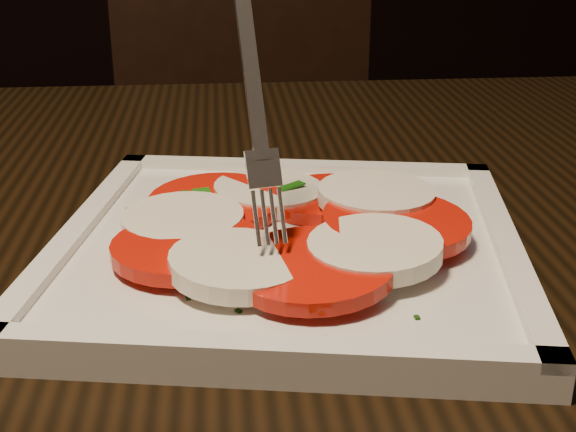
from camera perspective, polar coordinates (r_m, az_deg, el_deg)
table at (r=0.62m, az=-1.71°, el=-7.84°), size 1.27×0.92×0.75m
chair at (r=1.28m, az=-2.08°, el=2.65°), size 0.45×0.45×0.93m
plate at (r=0.49m, az=0.00°, el=-2.45°), size 0.34×0.34×0.01m
caprese_salad at (r=0.48m, az=-0.00°, el=-0.57°), size 0.21×0.24×0.03m
fork at (r=0.44m, az=-2.79°, el=9.25°), size 0.04×0.07×0.15m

